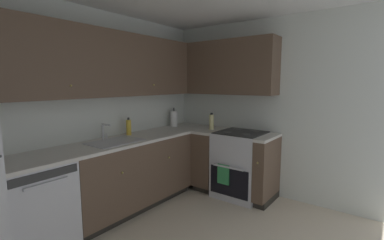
{
  "coord_description": "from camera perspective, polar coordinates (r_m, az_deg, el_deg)",
  "views": [
    {
      "loc": [
        -1.71,
        -1.36,
        1.56
      ],
      "look_at": [
        0.96,
        0.66,
        1.1
      ],
      "focal_mm": 25.29,
      "sensor_mm": 36.0,
      "label": 1
    }
  ],
  "objects": [
    {
      "name": "wall_back",
      "position": [
        3.38,
        -22.22,
        1.28
      ],
      "size": [
        3.83,
        0.05,
        2.42
      ],
      "primitive_type": "cube",
      "color": "silver",
      "rests_on": "ground_plane"
    },
    {
      "name": "wall_right",
      "position": [
        3.87,
        16.31,
        2.3
      ],
      "size": [
        0.05,
        3.12,
        2.42
      ],
      "primitive_type": "cube",
      "color": "silver",
      "rests_on": "ground_plane"
    },
    {
      "name": "dishwasher",
      "position": [
        2.98,
        -30.55,
        -15.69
      ],
      "size": [
        0.6,
        0.63,
        0.85
      ],
      "color": "silver",
      "rests_on": "ground_plane"
    },
    {
      "name": "lower_cabinets_back",
      "position": [
        3.53,
        -12.82,
        -11.06
      ],
      "size": [
        1.68,
        0.62,
        0.85
      ],
      "color": "brown",
      "rests_on": "ground_plane"
    },
    {
      "name": "countertop_back",
      "position": [
        3.41,
        -13.04,
        -4.07
      ],
      "size": [
        2.89,
        0.6,
        0.03
      ],
      "primitive_type": "cube",
      "color": "beige",
      "rests_on": "lower_cabinets_back"
    },
    {
      "name": "lower_cabinets_right",
      "position": [
        3.92,
        7.59,
        -8.99
      ],
      "size": [
        0.62,
        1.09,
        0.85
      ],
      "color": "brown",
      "rests_on": "ground_plane"
    },
    {
      "name": "countertop_right",
      "position": [
        3.82,
        7.69,
        -2.68
      ],
      "size": [
        0.6,
        1.09,
        0.03
      ],
      "color": "beige",
      "rests_on": "lower_cabinets_right"
    },
    {
      "name": "oven_range",
      "position": [
        3.85,
        10.2,
        -9.06
      ],
      "size": [
        0.68,
        0.62,
        1.04
      ],
      "color": "silver",
      "rests_on": "ground_plane"
    },
    {
      "name": "upper_cabinets_back",
      "position": [
        3.36,
        -17.22,
        11.15
      ],
      "size": [
        2.57,
        0.34,
        0.75
      ],
      "color": "brown"
    },
    {
      "name": "upper_cabinets_right",
      "position": [
        3.99,
        6.12,
        10.86
      ],
      "size": [
        0.32,
        1.63,
        0.75
      ],
      "color": "brown"
    },
    {
      "name": "sink",
      "position": [
        3.25,
        -15.86,
        -5.16
      ],
      "size": [
        0.59,
        0.4,
        0.1
      ],
      "color": "#B7B7BC",
      "rests_on": "countertop_back"
    },
    {
      "name": "faucet",
      "position": [
        3.39,
        -18.0,
        -2.0
      ],
      "size": [
        0.07,
        0.16,
        0.2
      ],
      "color": "silver",
      "rests_on": "countertop_back"
    },
    {
      "name": "soap_bottle",
      "position": [
        3.61,
        -13.21,
        -1.48
      ],
      "size": [
        0.06,
        0.06,
        0.23
      ],
      "color": "gold",
      "rests_on": "countertop_back"
    },
    {
      "name": "paper_towel_roll",
      "position": [
        4.2,
        -3.84,
        0.27
      ],
      "size": [
        0.11,
        0.11,
        0.3
      ],
      "color": "white",
      "rests_on": "countertop_back"
    },
    {
      "name": "oil_bottle",
      "position": [
        3.94,
        4.13,
        -0.37
      ],
      "size": [
        0.07,
        0.07,
        0.24
      ],
      "color": "beige",
      "rests_on": "countertop_right"
    }
  ]
}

